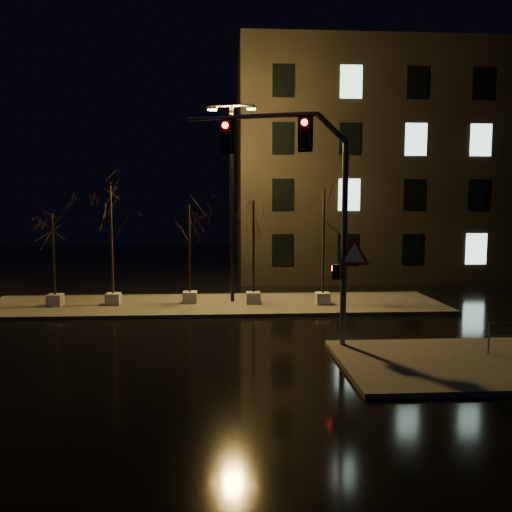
{
  "coord_description": "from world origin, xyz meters",
  "views": [
    {
      "loc": [
        0.59,
        -17.76,
        4.76
      ],
      "look_at": [
        1.8,
        2.19,
        2.8
      ],
      "focal_mm": 35.0,
      "sensor_mm": 36.0,
      "label": 1
    }
  ],
  "objects": [
    {
      "name": "streetlight_main",
      "position": [
        0.9,
        6.46,
        5.6
      ],
      "size": [
        2.36,
        0.69,
        9.45
      ],
      "rotation": [
        0.0,
        0.0,
        -0.19
      ],
      "color": "black",
      "rests_on": "median"
    },
    {
      "name": "tree_0",
      "position": [
        -7.41,
        5.79,
        3.51
      ],
      "size": [
        1.8,
        1.8,
        4.43
      ],
      "color": "#A9A69D",
      "rests_on": "median"
    },
    {
      "name": "sidewalk_corner",
      "position": [
        7.5,
        -3.5,
        0.07
      ],
      "size": [
        7.0,
        5.0,
        0.15
      ],
      "primitive_type": "cube",
      "color": "#3F3D39",
      "rests_on": "ground"
    },
    {
      "name": "median",
      "position": [
        0.0,
        6.0,
        0.07
      ],
      "size": [
        22.0,
        5.0,
        0.15
      ],
      "primitive_type": "cube",
      "color": "#3F3D39",
      "rests_on": "ground"
    },
    {
      "name": "traffic_signal_mast",
      "position": [
        3.29,
        -1.17,
        5.22
      ],
      "size": [
        6.1,
        1.85,
        7.73
      ],
      "rotation": [
        0.0,
        0.0,
        -0.27
      ],
      "color": "slate",
      "rests_on": "sidewalk_corner"
    },
    {
      "name": "building",
      "position": [
        14.0,
        18.0,
        7.5
      ],
      "size": [
        25.0,
        12.0,
        15.0
      ],
      "primitive_type": "cube",
      "color": "black",
      "rests_on": "ground"
    },
    {
      "name": "tree_3",
      "position": [
        1.89,
        5.81,
        3.99
      ],
      "size": [
        1.8,
        1.8,
        5.06
      ],
      "color": "#A9A69D",
      "rests_on": "median"
    },
    {
      "name": "tree_4",
      "position": [
        5.19,
        5.49,
        4.37
      ],
      "size": [
        1.8,
        1.8,
        5.56
      ],
      "color": "#A9A69D",
      "rests_on": "median"
    },
    {
      "name": "tree_1",
      "position": [
        -4.77,
        5.95,
        4.52
      ],
      "size": [
        1.8,
        1.8,
        5.76
      ],
      "color": "#A9A69D",
      "rests_on": "median"
    },
    {
      "name": "ground",
      "position": [
        0.0,
        0.0,
        0.0
      ],
      "size": [
        90.0,
        90.0,
        0.0
      ],
      "primitive_type": "plane",
      "color": "black",
      "rests_on": "ground"
    },
    {
      "name": "tree_2",
      "position": [
        -1.16,
        6.16,
        3.83
      ],
      "size": [
        1.8,
        1.8,
        4.85
      ],
      "color": "#A9A69D",
      "rests_on": "median"
    }
  ]
}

